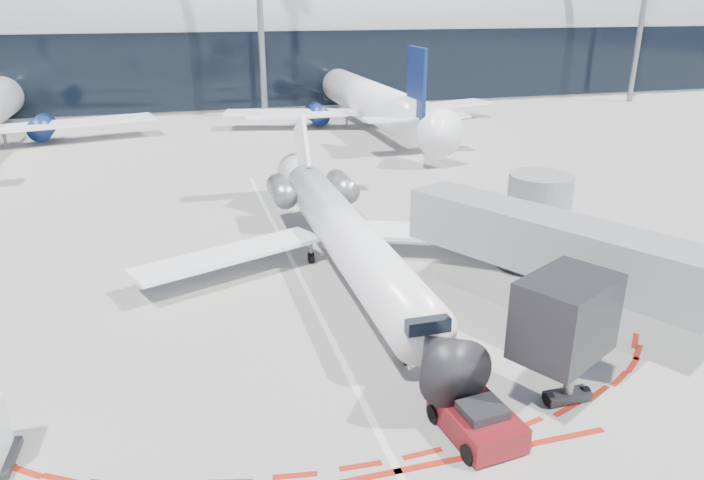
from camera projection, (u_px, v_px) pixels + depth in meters
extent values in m
plane|color=gray|center=(313.00, 302.00, 28.67)|extent=(260.00, 260.00, 0.00)
cube|color=silver|center=(304.00, 284.00, 30.47)|extent=(0.25, 40.00, 0.01)
cube|color=maroon|center=(398.00, 471.00, 18.34)|extent=(14.00, 0.25, 0.01)
cube|color=#9B9DA1|center=(208.00, 63.00, 85.29)|extent=(150.00, 24.00, 10.00)
cylinder|color=#9B9DA1|center=(205.00, 24.00, 83.50)|extent=(150.00, 24.00, 24.00)
cube|color=black|center=(215.00, 72.00, 74.46)|extent=(150.00, 0.20, 9.00)
cube|color=gray|center=(549.00, 243.00, 25.64)|extent=(8.22, 12.61, 2.30)
cube|color=black|center=(565.00, 316.00, 19.71)|extent=(3.86, 3.44, 2.60)
cylinder|color=slate|center=(571.00, 371.00, 21.13)|extent=(0.36, 0.36, 2.40)
cube|color=black|center=(567.00, 396.00, 21.48)|extent=(1.60, 0.60, 0.30)
cylinder|color=gray|center=(537.00, 220.00, 32.01)|extent=(3.20, 3.20, 4.80)
cylinder|color=black|center=(532.00, 259.00, 32.78)|extent=(4.00, 4.00, 0.50)
cylinder|color=slate|center=(260.00, 5.00, 68.61)|extent=(0.70, 0.70, 25.00)
cylinder|color=slate|center=(644.00, 4.00, 81.38)|extent=(0.70, 0.70, 25.00)
cylinder|color=white|center=(348.00, 237.00, 30.49)|extent=(2.44, 19.92, 2.44)
cone|color=black|center=(440.00, 354.00, 20.41)|extent=(2.44, 2.53, 2.44)
cone|color=white|center=(300.00, 177.00, 40.90)|extent=(2.44, 3.26, 2.44)
cube|color=black|center=(423.00, 320.00, 21.53)|extent=(1.54, 1.27, 0.50)
cube|color=white|center=(229.00, 254.00, 30.57)|extent=(9.70, 5.75, 0.28)
cube|color=white|center=(442.00, 233.00, 33.44)|extent=(9.70, 5.75, 0.28)
cube|color=white|center=(302.00, 147.00, 39.31)|extent=(0.23, 4.25, 4.32)
cube|color=white|center=(295.00, 116.00, 40.44)|extent=(6.52, 1.45, 0.14)
cylinder|color=slate|center=(282.00, 191.00, 37.10)|extent=(1.36, 3.08, 1.36)
cylinder|color=slate|center=(342.00, 186.00, 38.04)|extent=(1.36, 3.08, 1.36)
cylinder|color=black|center=(406.00, 358.00, 23.68)|extent=(0.20, 0.51, 0.51)
cylinder|color=black|center=(311.00, 258.00, 32.84)|extent=(0.27, 0.58, 0.58)
cylinder|color=black|center=(361.00, 252.00, 33.53)|extent=(0.27, 0.58, 0.58)
cylinder|color=slate|center=(407.00, 352.00, 23.59)|extent=(0.16, 0.16, 1.00)
cube|color=#5D0D11|center=(476.00, 420.00, 19.74)|extent=(2.22, 3.23, 0.86)
cube|color=black|center=(483.00, 410.00, 19.29)|extent=(1.45, 1.28, 0.33)
cylinder|color=slate|center=(443.00, 390.00, 21.62)|extent=(0.36, 2.47, 0.10)
cylinder|color=black|center=(469.00, 454.00, 18.60)|extent=(0.33, 0.63, 0.61)
cylinder|color=black|center=(520.00, 439.00, 19.23)|extent=(0.33, 0.63, 0.61)
cylinder|color=black|center=(434.00, 414.00, 20.41)|extent=(0.33, 0.63, 0.61)
cylinder|color=black|center=(482.00, 401.00, 21.04)|extent=(0.33, 0.63, 0.61)
cylinder|color=black|center=(2.00, 477.00, 17.99)|extent=(0.12, 0.22, 0.21)
cylinder|color=black|center=(15.00, 446.00, 19.23)|extent=(0.12, 0.22, 0.21)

